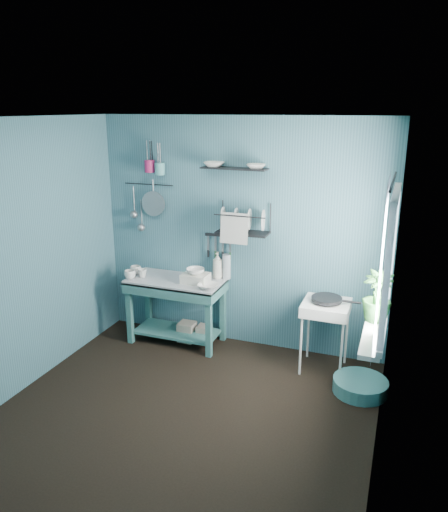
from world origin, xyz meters
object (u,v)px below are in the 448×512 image
(mug_mid, at_px, (142,273))
(frying_pan, at_px, (327,299))
(mug_right, at_px, (136,270))
(water_bottle, at_px, (227,267))
(work_counter, at_px, (177,311))
(mug_left, at_px, (130,275))
(storage_tin_large, at_px, (187,332))
(hotplate_stand, at_px, (324,336))
(dish_rack, at_px, (243,219))
(utensil_cup_magenta, at_px, (150,166))
(colander, at_px, (153,204))
(storage_tin_small, at_px, (204,334))
(wash_tub, at_px, (196,278))
(potted_plant, at_px, (377,296))
(floor_basin, at_px, (360,386))
(soap_bottle, at_px, (217,265))
(utensil_cup_teal, at_px, (160,169))

(mug_mid, relative_size, frying_pan, 0.33)
(mug_right, bearing_deg, water_bottle, 12.17)
(work_counter, height_order, mug_left, mug_left)
(storage_tin_large, bearing_deg, hotplate_stand, -3.61)
(dish_rack, xyz_separation_m, utensil_cup_magenta, (-1.10, 0.05, 0.49))
(mug_mid, bearing_deg, colander, 85.34)
(storage_tin_small, bearing_deg, hotplate_stand, -5.39)
(wash_tub, distance_m, water_bottle, 0.37)
(work_counter, height_order, potted_plant, potted_plant)
(wash_tub, relative_size, frying_pan, 0.93)
(work_counter, relative_size, floor_basin, 2.07)
(soap_bottle, relative_size, storage_tin_large, 1.36)
(utensil_cup_magenta, bearing_deg, storage_tin_large, -16.48)
(mug_mid, distance_m, storage_tin_large, 0.84)
(dish_rack, bearing_deg, soap_bottle, 167.46)
(dish_rack, xyz_separation_m, storage_tin_large, (-0.63, -0.09, -1.35))
(hotplate_stand, bearing_deg, utensil_cup_teal, -175.32)
(work_counter, bearing_deg, colander, 138.78)
(water_bottle, height_order, dish_rack, dish_rack)
(work_counter, xyz_separation_m, mug_mid, (-0.38, -0.06, 0.42))
(mug_left, height_order, wash_tub, wash_tub)
(work_counter, relative_size, colander, 3.78)
(utensil_cup_magenta, xyz_separation_m, storage_tin_large, (0.47, -0.14, -1.84))
(frying_pan, height_order, storage_tin_small, frying_pan)
(wash_tub, relative_size, potted_plant, 0.63)
(water_bottle, distance_m, utensil_cup_teal, 1.29)
(mug_mid, distance_m, floor_basin, 2.58)
(mug_mid, bearing_deg, soap_bottle, 18.00)
(mug_left, bearing_deg, storage_tin_small, 17.10)
(dish_rack, distance_m, colander, 1.09)
(hotplate_stand, height_order, utensil_cup_teal, utensil_cup_teal)
(colander, relative_size, storage_tin_large, 1.27)
(mug_right, distance_m, utensil_cup_magenta, 1.18)
(water_bottle, xyz_separation_m, utensil_cup_teal, (-0.76, -0.03, 1.04))
(storage_tin_large, bearing_deg, mug_left, -160.10)
(work_counter, bearing_deg, utensil_cup_teal, 132.58)
(soap_bottle, xyz_separation_m, hotplate_stand, (1.25, -0.25, -0.54))
(work_counter, xyz_separation_m, storage_tin_small, (0.30, 0.08, -0.27))
(mug_right, relative_size, colander, 0.44)
(work_counter, bearing_deg, soap_bottle, 15.65)
(work_counter, height_order, utensil_cup_magenta, utensil_cup_magenta)
(mug_right, height_order, floor_basin, mug_right)
(dish_rack, bearing_deg, utensil_cup_teal, 175.81)
(work_counter, distance_m, water_bottle, 0.76)
(water_bottle, xyz_separation_m, potted_plant, (1.64, -0.79, 0.16))
(floor_basin, bearing_deg, work_counter, 169.77)
(work_counter, relative_size, dish_rack, 1.92)
(hotplate_stand, distance_m, storage_tin_large, 1.59)
(colander, bearing_deg, work_counter, -31.41)
(mug_mid, bearing_deg, floor_basin, -7.30)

